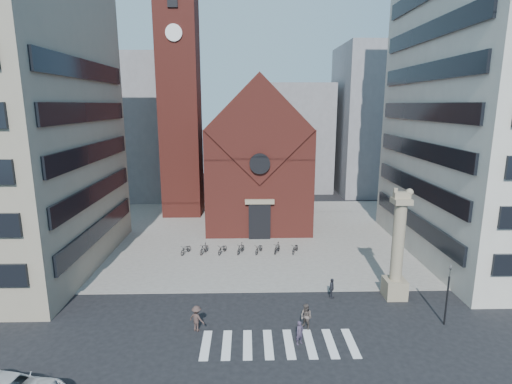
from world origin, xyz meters
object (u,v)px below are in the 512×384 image
lion_column (397,255)px  scooter_0 (186,249)px  pedestrian_1 (306,317)px  pedestrian_2 (332,288)px  pedestrian_0 (300,333)px  traffic_light (447,294)px

lion_column → scooter_0: size_ratio=4.82×
pedestrian_1 → pedestrian_2: size_ratio=1.10×
lion_column → pedestrian_1: lion_column is taller
pedestrian_0 → scooter_0: bearing=89.4°
traffic_light → pedestrian_1: (-9.50, -0.28, -1.41)m
traffic_light → lion_column: bearing=116.5°
pedestrian_0 → scooter_0: (-9.36, 15.50, -0.24)m
lion_column → pedestrian_0: bearing=-143.7°
lion_column → pedestrian_2: size_ratio=5.46×
pedestrian_1 → traffic_light: bearing=48.3°
pedestrian_2 → scooter_0: pedestrian_2 is taller
pedestrian_1 → pedestrian_0: bearing=-64.2°
lion_column → scooter_0: bearing=151.5°
pedestrian_1 → pedestrian_2: bearing=105.2°
lion_column → pedestrian_0: lion_column is taller
traffic_light → pedestrian_0: (-10.15, -1.99, -1.52)m
pedestrian_2 → traffic_light: bearing=-98.8°
traffic_light → scooter_0: (-19.51, 13.51, -1.77)m
scooter_0 → traffic_light: bearing=-11.6°
scooter_0 → pedestrian_2: bearing=-13.9°
pedestrian_1 → scooter_0: 17.05m
traffic_light → pedestrian_0: traffic_light is taller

